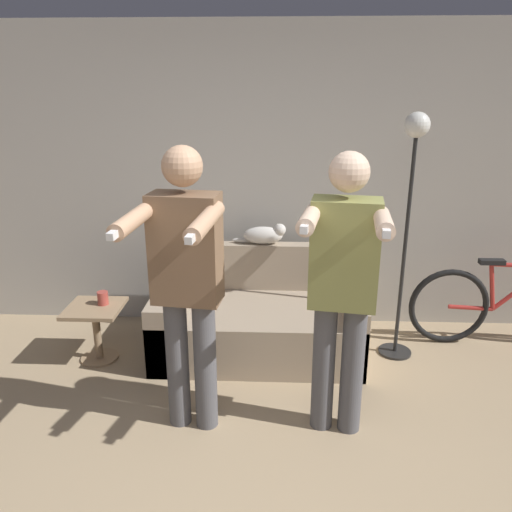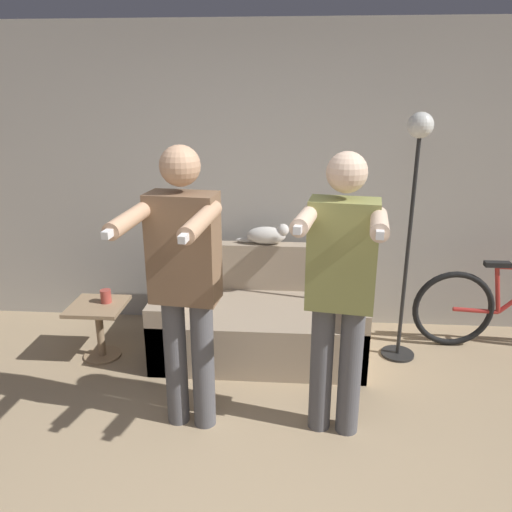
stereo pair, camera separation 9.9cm
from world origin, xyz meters
name	(u,v)px [view 2 (the right image)]	position (x,y,z in m)	size (l,w,h in m)	color
wall_back	(267,182)	(0.00, 2.54, 1.30)	(10.00, 0.05, 2.60)	#B7B2A8
couch	(260,320)	(-0.02, 1.95, 0.26)	(1.63, 0.93, 0.81)	tan
person_left	(184,275)	(-0.40, 0.93, 1.03)	(0.52, 0.71, 1.78)	#56565B
person_right	(340,282)	(0.51, 0.93, 1.01)	(0.53, 0.72, 1.75)	#56565B
cat	(268,235)	(0.02, 2.30, 0.89)	(0.46, 0.14, 0.18)	silver
floor_lamp	(414,188)	(1.11, 1.92, 1.38)	(0.26, 0.26, 1.91)	black
side_table	(99,320)	(-1.29, 1.73, 0.33)	(0.42, 0.42, 0.46)	#A38460
cup	(106,296)	(-1.23, 1.77, 0.51)	(0.08, 0.08, 0.11)	#B7473D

